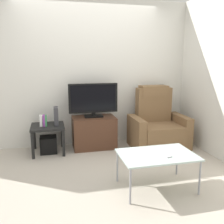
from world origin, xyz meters
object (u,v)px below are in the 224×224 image
object	(u,v)px
side_table	(48,130)
game_console	(56,116)
television	(93,100)
recliner_armchair	(157,126)
book_leftmost	(41,121)
subwoofer_box	(49,145)
coffee_table	(157,156)
tv_stand	(94,132)
book_middle	(44,121)
book_rightmost	(46,121)
cell_phone	(166,155)

from	to	relation	value
side_table	game_console	world-z (taller)	game_console
television	recliner_armchair	size ratio (longest dim) A/B	0.79
book_leftmost	subwoofer_box	bearing A→B (deg)	11.31
recliner_armchair	game_console	bearing A→B (deg)	-177.72
subwoofer_box	coffee_table	xyz separation A→B (m)	(1.28, -1.55, 0.27)
tv_stand	subwoofer_box	xyz separation A→B (m)	(-0.79, -0.08, -0.14)
book_leftmost	coffee_table	xyz separation A→B (m)	(1.38, -1.53, -0.15)
book_leftmost	side_table	bearing A→B (deg)	11.31
recliner_armchair	subwoofer_box	bearing A→B (deg)	-177.12
subwoofer_box	book_middle	world-z (taller)	book_middle
book_leftmost	television	bearing A→B (deg)	7.27
game_console	book_rightmost	bearing A→B (deg)	-169.78
side_table	coffee_table	size ratio (longest dim) A/B	0.60
recliner_armchair	cell_phone	xyz separation A→B (m)	(-0.56, -1.51, 0.07)
subwoofer_box	book_middle	distance (m)	0.43
tv_stand	cell_phone	world-z (taller)	tv_stand
side_table	book_middle	xyz separation A→B (m)	(-0.05, -0.02, 0.17)
recliner_armchair	coffee_table	distance (m)	1.57
coffee_table	cell_phone	size ratio (longest dim) A/B	6.00
book_leftmost	book_rightmost	bearing A→B (deg)	0.00
book_leftmost	cell_phone	size ratio (longest dim) A/B	1.20
side_table	game_console	distance (m)	0.27
cell_phone	subwoofer_box	bearing A→B (deg)	115.19
television	cell_phone	xyz separation A→B (m)	(0.56, -1.72, -0.42)
book_middle	book_rightmost	size ratio (longest dim) A/B	1.04
side_table	book_middle	distance (m)	0.18
game_console	coffee_table	xyz separation A→B (m)	(1.14, -1.56, -0.21)
subwoofer_box	coffee_table	size ratio (longest dim) A/B	0.31
tv_stand	side_table	size ratio (longest dim) A/B	1.39
recliner_armchair	book_middle	distance (m)	1.99
book_middle	game_console	size ratio (longest dim) A/B	0.60
book_rightmost	game_console	distance (m)	0.18
subwoofer_box	book_rightmost	world-z (taller)	book_rightmost
television	side_table	xyz separation A→B (m)	(-0.79, -0.09, -0.47)
tv_stand	television	size ratio (longest dim) A/B	0.87
television	tv_stand	bearing A→B (deg)	-90.00
book_rightmost	cell_phone	world-z (taller)	book_rightmost
book_leftmost	book_rightmost	world-z (taller)	book_leftmost
recliner_armchair	game_console	xyz separation A→B (m)	(-1.77, 0.12, 0.25)
side_table	subwoofer_box	distance (m)	0.26
book_rightmost	tv_stand	bearing A→B (deg)	6.66
subwoofer_box	coffee_table	distance (m)	2.03
book_middle	recliner_armchair	bearing A→B (deg)	-2.74
book_middle	coffee_table	bearing A→B (deg)	-48.92
book_rightmost	subwoofer_box	bearing A→B (deg)	43.03
tv_stand	book_leftmost	bearing A→B (deg)	-173.93
television	book_middle	bearing A→B (deg)	-172.34
television	subwoofer_box	distance (m)	1.08
recliner_armchair	book_rightmost	world-z (taller)	recliner_armchair
subwoofer_box	game_console	bearing A→B (deg)	3.95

